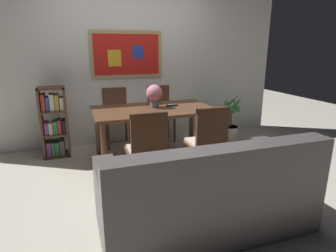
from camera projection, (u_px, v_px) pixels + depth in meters
ground_plane at (159, 178)px, 3.41m from camera, size 12.00×12.00×0.00m
wall_back_with_painting at (129, 62)px, 4.50m from camera, size 5.20×0.14×2.60m
dining_table at (154, 115)px, 3.80m from camera, size 1.61×0.94×0.74m
dining_chair_near_left at (147, 145)px, 2.95m from camera, size 0.40×0.41×0.91m
dining_chair_far_left at (116, 112)px, 4.49m from camera, size 0.40×0.41×0.91m
dining_chair_far_right at (160, 109)px, 4.72m from camera, size 0.40×0.41×0.91m
dining_chair_near_right at (208, 138)px, 3.18m from camera, size 0.40×0.41×0.91m
leather_couch at (207, 197)px, 2.38m from camera, size 1.80×0.84×0.84m
bookshelf at (55, 123)px, 3.99m from camera, size 0.36×0.28×1.01m
potted_ivy at (211, 122)px, 4.90m from camera, size 0.36×0.36×0.59m
potted_palm at (230, 125)px, 4.69m from camera, size 0.41×0.42×0.78m
flower_vase at (154, 94)px, 3.78m from camera, size 0.23×0.22×0.31m
tv_remote at (172, 105)px, 3.93m from camera, size 0.16×0.05×0.02m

